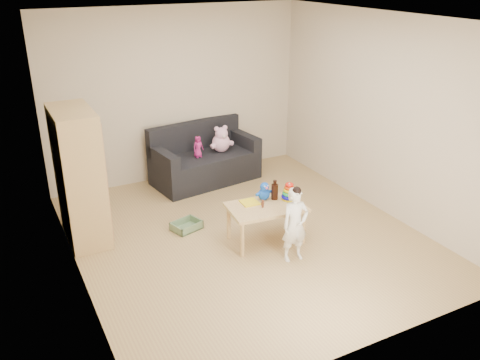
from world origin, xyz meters
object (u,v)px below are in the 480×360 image
sofa (206,167)px  wardrobe (79,176)px  toddler (295,226)px  play_table (266,223)px

sofa → wardrobe: bearing=-163.0°
sofa → toddler: size_ratio=1.86×
wardrobe → play_table: 2.29m
wardrobe → toddler: 2.60m
wardrobe → toddler: (2.00, -1.61, -0.39)m
sofa → play_table: play_table is taller
wardrobe → play_table: bearing=-29.9°
wardrobe → toddler: wardrobe is taller
sofa → toddler: 2.55m
play_table → toddler: (0.08, -0.50, 0.19)m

